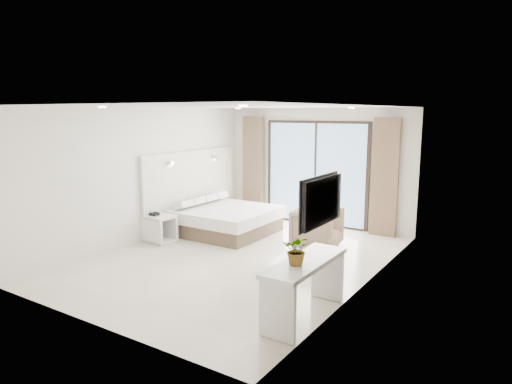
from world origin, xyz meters
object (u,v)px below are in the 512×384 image
Objects in this scene: nightstand at (159,228)px; armchair at (317,226)px; bed at (225,220)px; console_desk at (305,276)px.

nightstand is 3.19m from armchair.
bed is 2.28× the size of armchair.
console_desk is 3.08m from armchair.
bed is at bearing 140.17° from console_desk.
bed reaches higher than nightstand.
console_desk is at bearing -39.83° from bed.
console_desk is 1.80× the size of armchair.
console_desk reaches higher than bed.
armchair is at bearing 28.88° from nightstand.
console_desk is at bearing -16.37° from nightstand.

